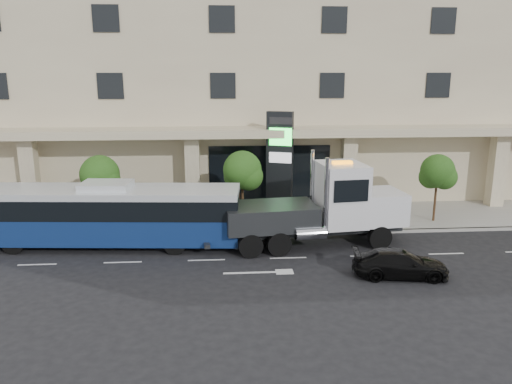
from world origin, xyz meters
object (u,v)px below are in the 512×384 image
city_bus (108,214)px  black_sedan (400,264)px  signage_pylon (280,163)px  tow_truck (323,208)px

city_bus → black_sedan: bearing=-15.2°
black_sedan → signage_pylon: 11.11m
tow_truck → black_sedan: size_ratio=2.56×
city_bus → tow_truck: (11.12, -0.58, 0.25)m
city_bus → tow_truck: 11.13m
city_bus → signage_pylon: size_ratio=2.15×
signage_pylon → city_bus: bearing=-132.7°
tow_truck → black_sedan: tow_truck is taller
black_sedan → signage_pylon: size_ratio=0.66×
black_sedan → signage_pylon: (-4.26, 9.88, 2.78)m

